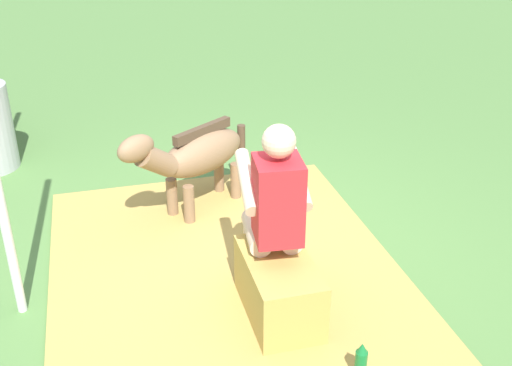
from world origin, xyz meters
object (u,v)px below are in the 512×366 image
object	(u,v)px
hay_bale	(279,288)
pony_standing	(195,156)
soda_bottle	(361,363)
person_seated	(274,208)

from	to	relation	value
hay_bale	pony_standing	size ratio (longest dim) A/B	0.63
hay_bale	soda_bottle	world-z (taller)	hay_bale
pony_standing	person_seated	bearing A→B (deg)	-168.68
soda_bottle	hay_bale	bearing A→B (deg)	22.38
person_seated	soda_bottle	distance (m)	1.05
person_seated	pony_standing	distance (m)	1.38
hay_bale	person_seated	size ratio (longest dim) A/B	0.57
hay_bale	person_seated	distance (m)	0.52
pony_standing	soda_bottle	world-z (taller)	pony_standing
hay_bale	person_seated	bearing A→B (deg)	-4.12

